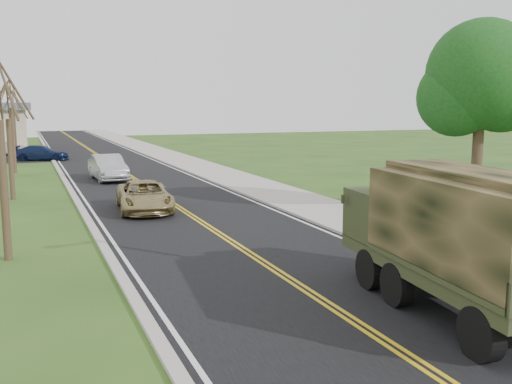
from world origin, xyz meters
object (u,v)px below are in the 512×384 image
suv_champagne (144,196)px  sedan_silver (108,168)px  military_truck (456,231)px  pickup_navy (452,192)px

suv_champagne → sedan_silver: (-0.02, 11.25, 0.12)m
military_truck → suv_champagne: bearing=110.7°
suv_champagne → pickup_navy: size_ratio=0.86×
military_truck → sedan_silver: (-3.95, 26.30, -1.10)m
military_truck → sedan_silver: military_truck is taller
military_truck → pickup_navy: (8.86, 10.20, -1.08)m
military_truck → suv_champagne: size_ratio=1.43×
military_truck → pickup_navy: military_truck is taller
military_truck → sedan_silver: bearing=104.6°
suv_champagne → sedan_silver: 11.25m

